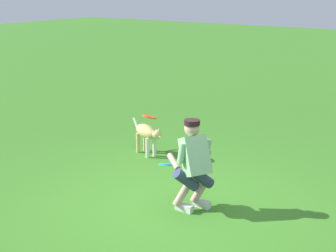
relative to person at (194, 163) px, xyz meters
name	(u,v)px	position (x,y,z in m)	size (l,w,h in m)	color
ground_plane	(171,206)	(0.31, 0.11, -0.70)	(60.00, 60.00, 0.00)	#397A23
person	(194,163)	(0.00, 0.00, 0.00)	(0.70, 0.64, 1.29)	silver
dog	(147,133)	(1.96, -1.50, -0.28)	(0.96, 0.48, 0.61)	tan
frisbee_flying	(149,117)	(1.84, -1.41, 0.08)	(0.27, 0.27, 0.02)	#EC4F16
frisbee_held	(168,165)	(0.38, 0.07, -0.09)	(0.28, 0.28, 0.02)	#2298DD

